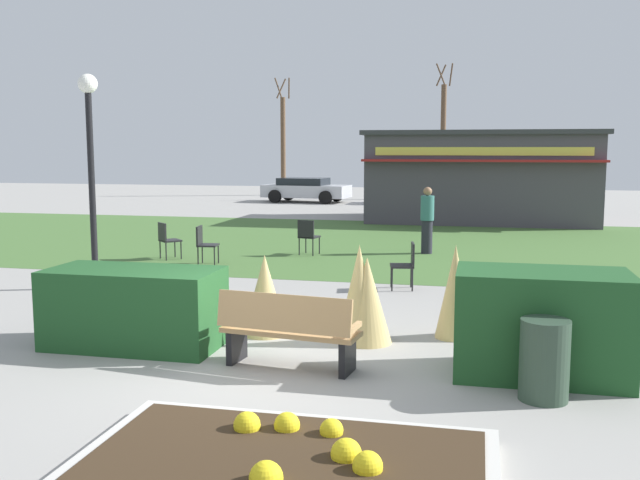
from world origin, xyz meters
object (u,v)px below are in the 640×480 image
(trash_bin, at_px, (544,360))
(lamppost_mid, at_px, (91,155))
(parked_car_west_slot, at_px, (306,189))
(cafe_chair_east, at_px, (308,234))
(person_strolling, at_px, (427,220))
(parked_car_center_slot, at_px, (418,191))
(tree_left_bg, at_px, (443,139))
(cafe_chair_north, at_px, (407,262))
(tree_right_bg, at_px, (283,144))
(park_bench, at_px, (288,330))
(food_kiosk, at_px, (481,176))
(cafe_chair_west, at_px, (167,238))
(cafe_chair_center, at_px, (204,242))

(trash_bin, bearing_deg, lamppost_mid, 150.51)
(parked_car_west_slot, bearing_deg, lamppost_mid, -86.51)
(trash_bin, relative_size, cafe_chair_east, 0.98)
(lamppost_mid, bearing_deg, parked_car_west_slot, 93.49)
(lamppost_mid, bearing_deg, person_strolling, 45.63)
(parked_car_west_slot, height_order, parked_car_center_slot, same)
(tree_left_bg, bearing_deg, cafe_chair_north, -88.43)
(cafe_chair_east, xyz_separation_m, person_strolling, (2.88, 0.93, 0.33))
(tree_left_bg, bearing_deg, trash_bin, -84.88)
(trash_bin, height_order, tree_right_bg, tree_right_bg)
(park_bench, distance_m, trash_bin, 2.95)
(food_kiosk, distance_m, cafe_chair_north, 13.55)
(lamppost_mid, height_order, food_kiosk, lamppost_mid)
(food_kiosk, bearing_deg, cafe_chair_east, -113.32)
(parked_car_center_slot, bearing_deg, parked_car_west_slot, 179.97)
(cafe_chair_west, relative_size, cafe_chair_center, 1.00)
(parked_car_west_slot, height_order, tree_right_bg, tree_right_bg)
(cafe_chair_center, xyz_separation_m, parked_car_west_slot, (-2.31, 18.98, 0.12))
(person_strolling, distance_m, tree_left_bg, 19.99)
(cafe_chair_north, height_order, tree_right_bg, tree_right_bg)
(cafe_chair_east, bearing_deg, cafe_chair_center, -135.75)
(food_kiosk, distance_m, person_strolling, 8.85)
(cafe_chair_east, distance_m, parked_car_west_slot, 17.59)
(tree_right_bg, bearing_deg, cafe_chair_east, -72.77)
(lamppost_mid, distance_m, cafe_chair_west, 4.14)
(food_kiosk, height_order, cafe_chair_center, food_kiosk)
(park_bench, xyz_separation_m, tree_right_bg, (-8.76, 30.92, 2.43))
(trash_bin, bearing_deg, food_kiosk, 92.18)
(cafe_chair_north, xyz_separation_m, tree_left_bg, (-0.67, 24.58, 2.59))
(parked_car_center_slot, height_order, tree_right_bg, tree_right_bg)
(lamppost_mid, xyz_separation_m, cafe_chair_east, (2.94, 5.02, -2.01))
(cafe_chair_west, relative_size, tree_right_bg, 0.14)
(food_kiosk, bearing_deg, park_bench, -96.71)
(cafe_chair_east, bearing_deg, trash_bin, -62.63)
(food_kiosk, height_order, parked_car_center_slot, food_kiosk)
(cafe_chair_center, distance_m, tree_left_bg, 23.23)
(person_strolling, bearing_deg, food_kiosk, -53.69)
(lamppost_mid, relative_size, tree_right_bg, 0.61)
(tree_left_bg, bearing_deg, cafe_chair_east, -95.99)
(tree_right_bg, bearing_deg, parked_car_center_slot, -31.04)
(cafe_chair_east, distance_m, tree_right_bg, 23.05)
(cafe_chair_north, relative_size, parked_car_center_slot, 0.21)
(lamppost_mid, xyz_separation_m, food_kiosk, (7.10, 14.67, -0.89))
(cafe_chair_west, distance_m, tree_left_bg, 22.97)
(cafe_chair_west, bearing_deg, food_kiosk, 56.54)
(park_bench, height_order, cafe_chair_north, park_bench)
(trash_bin, distance_m, parked_car_center_slot, 26.75)
(park_bench, distance_m, cafe_chair_west, 9.17)
(cafe_chair_north, distance_m, tree_right_bg, 27.55)
(parked_car_center_slot, distance_m, tree_left_bg, 4.57)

